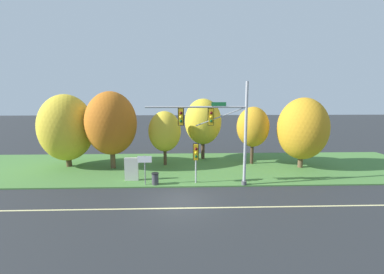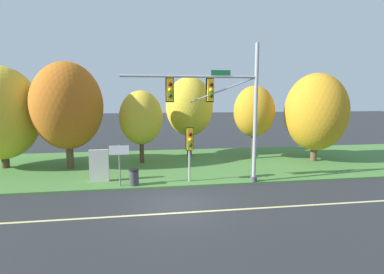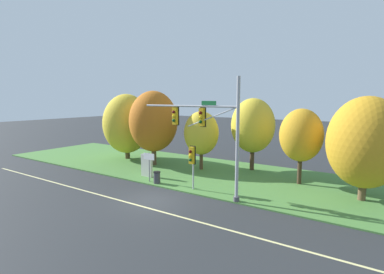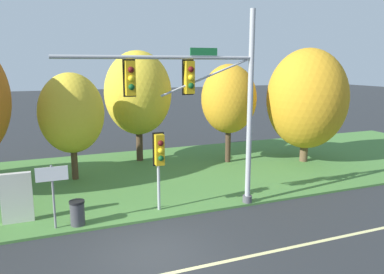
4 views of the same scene
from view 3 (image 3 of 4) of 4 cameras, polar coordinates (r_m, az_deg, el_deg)
name	(u,v)px [view 3 (image 3 of 4)]	position (r m, az deg, el deg)	size (l,w,h in m)	color
ground_plane	(152,200)	(20.39, -7.70, -11.84)	(160.00, 160.00, 0.00)	#282B2D
lane_stripe	(139,205)	(19.56, -10.09, -12.72)	(36.00, 0.16, 0.01)	beige
grass_verge	(214,174)	(26.82, 4.18, -6.98)	(48.00, 11.50, 0.10)	#477A38
traffic_signal_mast	(210,128)	(19.85, 3.44, 1.78)	(7.76, 0.49, 7.95)	#9EA0A5
pedestrian_signal_near_kerb	(192,158)	(21.49, -0.01, -4.04)	(0.46, 0.55, 3.21)	#9EA0A5
route_sign_post	(149,162)	(23.93, -8.18, -4.66)	(1.09, 0.08, 2.35)	slate
tree_nearest_road	(127,124)	(33.40, -12.32, 2.49)	(5.14, 5.14, 7.07)	#4C3823
tree_left_of_mast	(153,121)	(29.68, -7.36, 2.95)	(4.78, 4.78, 7.33)	brown
tree_behind_signpost	(201,133)	(27.60, 1.79, 0.75)	(3.21, 3.21, 5.43)	#4C3823
tree_mid_verge	(253,126)	(27.89, 11.52, 2.15)	(3.97, 3.97, 6.62)	#423021
tree_tall_centre	(301,135)	(24.23, 20.08, 0.30)	(3.24, 3.24, 5.83)	#423021
tree_right_far	(366,143)	(22.05, 30.17, -0.92)	(4.72, 4.72, 6.75)	brown
info_kiosk	(147,166)	(25.70, -8.61, -5.40)	(1.10, 0.24, 1.90)	beige
trash_bin	(157,177)	(23.70, -6.71, -7.63)	(0.56, 0.56, 0.93)	#38383D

